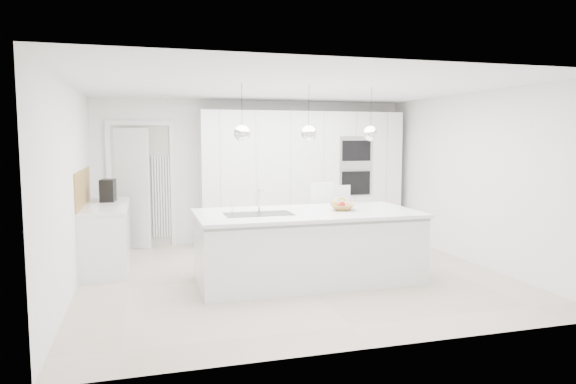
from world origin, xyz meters
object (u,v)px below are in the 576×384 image
object	(u,v)px
island_base	(308,248)
espresso_machine	(108,190)
bar_stool_right	(343,223)
fruit_bowl	(342,207)
bar_stool_left	(325,224)

from	to	relation	value
island_base	espresso_machine	bearing A→B (deg)	143.65
espresso_machine	bar_stool_right	size ratio (longest dim) A/B	0.30
fruit_bowl	bar_stool_left	size ratio (longest dim) A/B	0.27
espresso_machine	bar_stool_left	distance (m)	3.26
island_base	espresso_machine	xyz separation A→B (m)	(-2.53, 1.86, 0.64)
bar_stool_left	bar_stool_right	world-z (taller)	bar_stool_left
espresso_machine	bar_stool_left	size ratio (longest dim) A/B	0.28
fruit_bowl	bar_stool_right	bearing A→B (deg)	67.35
island_base	espresso_machine	size ratio (longest dim) A/B	8.41
island_base	bar_stool_left	world-z (taller)	bar_stool_left
fruit_bowl	bar_stool_left	bearing A→B (deg)	87.66
island_base	fruit_bowl	xyz separation A→B (m)	(0.48, 0.04, 0.51)
bar_stool_left	bar_stool_right	xyz separation A→B (m)	(0.37, 0.21, -0.04)
bar_stool_right	espresso_machine	bearing A→B (deg)	157.56
fruit_bowl	island_base	bearing A→B (deg)	-175.44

